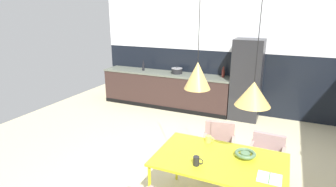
{
  "coord_description": "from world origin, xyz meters",
  "views": [
    {
      "loc": [
        1.25,
        -3.24,
        2.43
      ],
      "look_at": [
        -0.59,
        0.9,
        1.05
      ],
      "focal_mm": 29.0,
      "sensor_mm": 36.0,
      "label": 1
    }
  ],
  "objects_px": {
    "mug_short_terracotta": "(197,161)",
    "pendant_lamp_over_table_near": "(198,75)",
    "pendant_lamp_over_table_far": "(253,94)",
    "armchair_by_stool": "(267,153)",
    "mug_dark_espresso": "(209,139)",
    "bottle_vinegar_dark": "(198,72)",
    "open_book": "(269,178)",
    "bottle_wine_green": "(143,67)",
    "fruit_bowl": "(245,154)",
    "refrigerator_column": "(247,80)",
    "cooking_pot": "(177,71)",
    "bottle_oil_tall": "(223,73)",
    "dining_table": "(220,162)",
    "armchair_far_side": "(219,141)"
  },
  "relations": [
    {
      "from": "mug_short_terracotta",
      "to": "cooking_pot",
      "type": "height_order",
      "value": "cooking_pot"
    },
    {
      "from": "mug_dark_espresso",
      "to": "pendant_lamp_over_table_far",
      "type": "height_order",
      "value": "pendant_lamp_over_table_far"
    },
    {
      "from": "armchair_by_stool",
      "to": "pendant_lamp_over_table_far",
      "type": "xyz_separation_m",
      "value": [
        -0.18,
        -0.9,
        1.12
      ]
    },
    {
      "from": "mug_short_terracotta",
      "to": "refrigerator_column",
      "type": "bearing_deg",
      "value": 89.9
    },
    {
      "from": "cooking_pot",
      "to": "bottle_oil_tall",
      "type": "relative_size",
      "value": 1.11
    },
    {
      "from": "mug_short_terracotta",
      "to": "mug_dark_espresso",
      "type": "relative_size",
      "value": 1.01
    },
    {
      "from": "armchair_far_side",
      "to": "cooking_pot",
      "type": "distance_m",
      "value": 3.01
    },
    {
      "from": "armchair_by_stool",
      "to": "mug_short_terracotta",
      "type": "bearing_deg",
      "value": 62.24
    },
    {
      "from": "bottle_wine_green",
      "to": "pendant_lamp_over_table_near",
      "type": "xyz_separation_m",
      "value": [
        2.58,
        -3.37,
        0.72
      ]
    },
    {
      "from": "refrigerator_column",
      "to": "open_book",
      "type": "xyz_separation_m",
      "value": [
        0.77,
        -3.54,
        -0.17
      ]
    },
    {
      "from": "bottle_wine_green",
      "to": "bottle_oil_tall",
      "type": "relative_size",
      "value": 1.05
    },
    {
      "from": "dining_table",
      "to": "cooking_pot",
      "type": "relative_size",
      "value": 5.46
    },
    {
      "from": "mug_dark_espresso",
      "to": "pendant_lamp_over_table_far",
      "type": "xyz_separation_m",
      "value": [
        0.55,
        -0.33,
        0.79
      ]
    },
    {
      "from": "bottle_wine_green",
      "to": "pendant_lamp_over_table_near",
      "type": "relative_size",
      "value": 0.2
    },
    {
      "from": "mug_short_terracotta",
      "to": "pendant_lamp_over_table_near",
      "type": "bearing_deg",
      "value": 112.34
    },
    {
      "from": "pendant_lamp_over_table_near",
      "to": "armchair_far_side",
      "type": "bearing_deg",
      "value": 85.76
    },
    {
      "from": "mug_short_terracotta",
      "to": "pendant_lamp_over_table_far",
      "type": "distance_m",
      "value": 0.98
    },
    {
      "from": "bottle_vinegar_dark",
      "to": "open_book",
      "type": "bearing_deg",
      "value": -61.01
    },
    {
      "from": "armchair_by_stool",
      "to": "pendant_lamp_over_table_near",
      "type": "height_order",
      "value": "pendant_lamp_over_table_near"
    },
    {
      "from": "mug_dark_espresso",
      "to": "bottle_vinegar_dark",
      "type": "bearing_deg",
      "value": 110.61
    },
    {
      "from": "fruit_bowl",
      "to": "mug_dark_espresso",
      "type": "distance_m",
      "value": 0.55
    },
    {
      "from": "dining_table",
      "to": "bottle_wine_green",
      "type": "relative_size",
      "value": 5.76
    },
    {
      "from": "open_book",
      "to": "mug_dark_espresso",
      "type": "bearing_deg",
      "value": 146.37
    },
    {
      "from": "dining_table",
      "to": "pendant_lamp_over_table_near",
      "type": "xyz_separation_m",
      "value": [
        -0.31,
        -0.01,
        1.04
      ]
    },
    {
      "from": "bottle_wine_green",
      "to": "bottle_vinegar_dark",
      "type": "bearing_deg",
      "value": -4.88
    },
    {
      "from": "armchair_far_side",
      "to": "armchair_by_stool",
      "type": "height_order",
      "value": "armchair_far_side"
    },
    {
      "from": "refrigerator_column",
      "to": "pendant_lamp_over_table_near",
      "type": "distance_m",
      "value": 3.47
    },
    {
      "from": "dining_table",
      "to": "armchair_far_side",
      "type": "relative_size",
      "value": 1.99
    },
    {
      "from": "bottle_wine_green",
      "to": "pendant_lamp_over_table_far",
      "type": "bearing_deg",
      "value": -46.27
    },
    {
      "from": "cooking_pot",
      "to": "pendant_lamp_over_table_far",
      "type": "bearing_deg",
      "value": -56.33
    },
    {
      "from": "bottle_oil_tall",
      "to": "mug_short_terracotta",
      "type": "bearing_deg",
      "value": -81.43
    },
    {
      "from": "mug_short_terracotta",
      "to": "bottle_wine_green",
      "type": "height_order",
      "value": "bottle_wine_green"
    },
    {
      "from": "refrigerator_column",
      "to": "open_book",
      "type": "bearing_deg",
      "value": -77.7
    },
    {
      "from": "bottle_wine_green",
      "to": "open_book",
      "type": "bearing_deg",
      "value": -45.75
    },
    {
      "from": "armchair_by_stool",
      "to": "refrigerator_column",
      "type": "bearing_deg",
      "value": -71.48
    },
    {
      "from": "fruit_bowl",
      "to": "pendant_lamp_over_table_near",
      "type": "height_order",
      "value": "pendant_lamp_over_table_near"
    },
    {
      "from": "dining_table",
      "to": "pendant_lamp_over_table_near",
      "type": "distance_m",
      "value": 1.08
    },
    {
      "from": "open_book",
      "to": "refrigerator_column",
      "type": "bearing_deg",
      "value": 102.3
    },
    {
      "from": "fruit_bowl",
      "to": "bottle_vinegar_dark",
      "type": "distance_m",
      "value": 3.47
    },
    {
      "from": "armchair_by_stool",
      "to": "pendant_lamp_over_table_far",
      "type": "height_order",
      "value": "pendant_lamp_over_table_far"
    },
    {
      "from": "fruit_bowl",
      "to": "pendant_lamp_over_table_far",
      "type": "height_order",
      "value": "pendant_lamp_over_table_far"
    },
    {
      "from": "refrigerator_column",
      "to": "pendant_lamp_over_table_near",
      "type": "relative_size",
      "value": 1.36
    },
    {
      "from": "dining_table",
      "to": "armchair_by_stool",
      "type": "distance_m",
      "value": 1.07
    },
    {
      "from": "armchair_by_stool",
      "to": "mug_dark_espresso",
      "type": "relative_size",
      "value": 5.88
    },
    {
      "from": "bottle_wine_green",
      "to": "bottle_oil_tall",
      "type": "xyz_separation_m",
      "value": [
        2.11,
        0.1,
        -0.0
      ]
    },
    {
      "from": "fruit_bowl",
      "to": "cooking_pot",
      "type": "bearing_deg",
      "value": 124.25
    },
    {
      "from": "armchair_by_stool",
      "to": "open_book",
      "type": "xyz_separation_m",
      "value": [
        0.09,
        -1.11,
        0.29
      ]
    },
    {
      "from": "refrigerator_column",
      "to": "bottle_wine_green",
      "type": "xyz_separation_m",
      "value": [
        -2.68,
        0.0,
        0.09
      ]
    },
    {
      "from": "refrigerator_column",
      "to": "mug_short_terracotta",
      "type": "relative_size",
      "value": 15.16
    },
    {
      "from": "open_book",
      "to": "bottle_oil_tall",
      "type": "height_order",
      "value": "bottle_oil_tall"
    }
  ]
}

